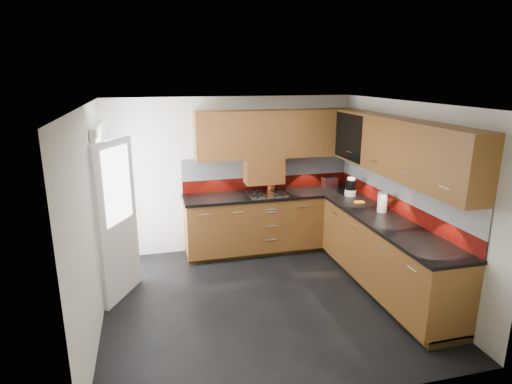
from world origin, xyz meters
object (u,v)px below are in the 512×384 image
object	(u,v)px
gas_hob	(266,193)
utensil_pot	(271,185)
toaster	(330,183)
food_processor	(351,187)

from	to	relation	value
gas_hob	utensil_pot	world-z (taller)	utensil_pot
utensil_pot	toaster	size ratio (longest dim) A/B	1.74
toaster	utensil_pot	bearing A→B (deg)	178.05
gas_hob	food_processor	bearing A→B (deg)	-17.78
gas_hob	utensil_pot	bearing A→B (deg)	54.30
gas_hob	food_processor	distance (m)	1.28
gas_hob	toaster	size ratio (longest dim) A/B	2.37
toaster	food_processor	xyz separation A→B (m)	(0.11, -0.53, 0.05)
gas_hob	utensil_pot	distance (m)	0.22
toaster	food_processor	bearing A→B (deg)	-78.23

